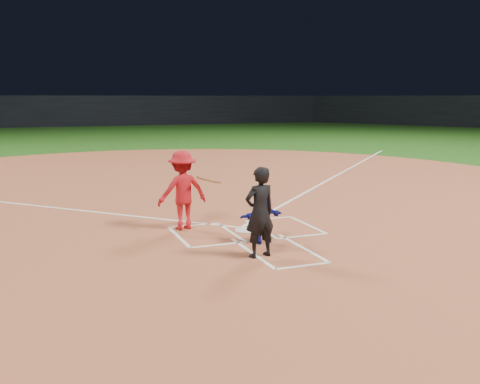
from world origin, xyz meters
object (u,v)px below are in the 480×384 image
object	(u,v)px
catcher	(263,218)
umpire	(260,212)
batter_at_plate	(182,190)
home_plate	(246,230)

from	to	relation	value
catcher	umpire	xyz separation A→B (m)	(-0.46, -0.88, 0.34)
catcher	umpire	world-z (taller)	umpire
umpire	batter_at_plate	distance (m)	2.80
batter_at_plate	catcher	bearing A→B (deg)	-55.23
catcher	home_plate	bearing A→B (deg)	-99.06
umpire	home_plate	bearing A→B (deg)	-114.83
umpire	batter_at_plate	xyz separation A→B (m)	(-0.79, 2.68, 0.04)
catcher	umpire	distance (m)	1.05
home_plate	batter_at_plate	xyz separation A→B (m)	(-1.30, 0.70, 0.90)
batter_at_plate	umpire	bearing A→B (deg)	-73.66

